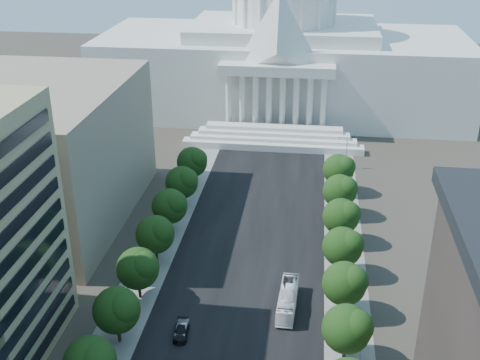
% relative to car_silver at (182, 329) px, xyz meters
% --- Properties ---
extents(road_asphalt, '(30.00, 260.00, 0.01)m').
position_rel_car_silver_xyz_m(road_asphalt, '(8.37, 26.73, -0.81)').
color(road_asphalt, black).
rests_on(road_asphalt, ground).
extents(sidewalk_left, '(8.00, 260.00, 0.02)m').
position_rel_car_silver_xyz_m(sidewalk_left, '(-10.63, 26.73, -0.81)').
color(sidewalk_left, gray).
rests_on(sidewalk_left, ground).
extents(sidewalk_right, '(8.00, 260.00, 0.02)m').
position_rel_car_silver_xyz_m(sidewalk_right, '(27.37, 26.73, -0.81)').
color(sidewalk_right, gray).
rests_on(sidewalk_right, ground).
extents(capitol, '(120.00, 56.00, 73.00)m').
position_rel_car_silver_xyz_m(capitol, '(8.37, 121.62, 19.20)').
color(capitol, white).
rests_on(capitol, ground).
extents(office_block_left_far, '(38.00, 52.00, 30.00)m').
position_rel_car_silver_xyz_m(office_block_left_far, '(-39.63, 36.73, 14.19)').
color(office_block_left_far, gray).
rests_on(office_block_left_far, ground).
extents(tree_l_e, '(7.79, 7.60, 9.97)m').
position_rel_car_silver_xyz_m(tree_l_e, '(-9.29, -3.46, 5.65)').
color(tree_l_e, '#33261C').
rests_on(tree_l_e, ground).
extents(tree_l_f, '(7.79, 7.60, 9.97)m').
position_rel_car_silver_xyz_m(tree_l_f, '(-9.29, 8.54, 5.65)').
color(tree_l_f, '#33261C').
rests_on(tree_l_f, ground).
extents(tree_l_g, '(7.79, 7.60, 9.97)m').
position_rel_car_silver_xyz_m(tree_l_g, '(-9.29, 20.54, 5.65)').
color(tree_l_g, '#33261C').
rests_on(tree_l_g, ground).
extents(tree_l_h, '(7.79, 7.60, 9.97)m').
position_rel_car_silver_xyz_m(tree_l_h, '(-9.29, 32.54, 5.65)').
color(tree_l_h, '#33261C').
rests_on(tree_l_h, ground).
extents(tree_l_i, '(7.79, 7.60, 9.97)m').
position_rel_car_silver_xyz_m(tree_l_i, '(-9.29, 44.54, 5.65)').
color(tree_l_i, '#33261C').
rests_on(tree_l_i, ground).
extents(tree_l_j, '(7.79, 7.60, 9.97)m').
position_rel_car_silver_xyz_m(tree_l_j, '(-9.29, 56.54, 5.65)').
color(tree_l_j, '#33261C').
rests_on(tree_l_j, ground).
extents(tree_r_e, '(7.79, 7.60, 9.97)m').
position_rel_car_silver_xyz_m(tree_r_e, '(26.71, -3.46, 5.65)').
color(tree_r_e, '#33261C').
rests_on(tree_r_e, ground).
extents(tree_r_f, '(7.79, 7.60, 9.97)m').
position_rel_car_silver_xyz_m(tree_r_f, '(26.71, 8.54, 5.65)').
color(tree_r_f, '#33261C').
rests_on(tree_r_f, ground).
extents(tree_r_g, '(7.79, 7.60, 9.97)m').
position_rel_car_silver_xyz_m(tree_r_g, '(26.71, 20.54, 5.65)').
color(tree_r_g, '#33261C').
rests_on(tree_r_g, ground).
extents(tree_r_h, '(7.79, 7.60, 9.97)m').
position_rel_car_silver_xyz_m(tree_r_h, '(26.71, 32.54, 5.65)').
color(tree_r_h, '#33261C').
rests_on(tree_r_h, ground).
extents(tree_r_i, '(7.79, 7.60, 9.97)m').
position_rel_car_silver_xyz_m(tree_r_i, '(26.71, 44.54, 5.65)').
color(tree_r_i, '#33261C').
rests_on(tree_r_i, ground).
extents(tree_r_j, '(7.79, 7.60, 9.97)m').
position_rel_car_silver_xyz_m(tree_r_j, '(26.71, 56.54, 5.65)').
color(tree_r_j, '#33261C').
rests_on(tree_r_j, ground).
extents(streetlight_c, '(2.61, 0.44, 9.00)m').
position_rel_car_silver_xyz_m(streetlight_c, '(28.28, -3.27, 5.01)').
color(streetlight_c, gray).
rests_on(streetlight_c, ground).
extents(streetlight_d, '(2.61, 0.44, 9.00)m').
position_rel_car_silver_xyz_m(streetlight_d, '(28.28, 21.73, 5.01)').
color(streetlight_d, gray).
rests_on(streetlight_d, ground).
extents(streetlight_e, '(2.61, 0.44, 9.00)m').
position_rel_car_silver_xyz_m(streetlight_e, '(28.28, 46.73, 5.01)').
color(streetlight_e, gray).
rests_on(streetlight_e, ground).
extents(streetlight_f, '(2.61, 0.44, 9.00)m').
position_rel_car_silver_xyz_m(streetlight_f, '(28.28, 71.73, 5.01)').
color(streetlight_f, gray).
rests_on(streetlight_f, ground).
extents(car_silver, '(1.81, 4.93, 1.61)m').
position_rel_car_silver_xyz_m(car_silver, '(0.00, 0.00, 0.00)').
color(car_silver, '#94969B').
rests_on(car_silver, ground).
extents(car_dark_b, '(2.74, 5.72, 1.61)m').
position_rel_car_silver_xyz_m(car_dark_b, '(0.00, -0.56, -0.00)').
color(car_dark_b, black).
rests_on(car_dark_b, ground).
extents(city_bus, '(3.52, 12.77, 3.53)m').
position_rel_car_silver_xyz_m(city_bus, '(16.95, 9.07, 0.96)').
color(city_bus, white).
rests_on(city_bus, ground).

